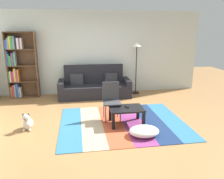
# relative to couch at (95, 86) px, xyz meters

# --- Properties ---
(ground_plane) EXTENTS (14.00, 14.00, 0.00)m
(ground_plane) POSITION_rel_couch_xyz_m (0.25, -2.02, -0.34)
(ground_plane) COLOR #9E7042
(back_wall) EXTENTS (6.80, 0.10, 2.70)m
(back_wall) POSITION_rel_couch_xyz_m (0.25, 0.53, 1.01)
(back_wall) COLOR silver
(back_wall) RESTS_ON ground_plane
(rug) EXTENTS (2.85, 2.31, 0.01)m
(rug) POSITION_rel_couch_xyz_m (0.47, -2.22, -0.33)
(rug) COLOR teal
(rug) RESTS_ON ground_plane
(couch) EXTENTS (2.26, 0.80, 1.00)m
(couch) POSITION_rel_couch_xyz_m (0.00, 0.00, 0.00)
(couch) COLOR black
(couch) RESTS_ON ground_plane
(bookshelf) EXTENTS (0.90, 0.28, 2.05)m
(bookshelf) POSITION_rel_couch_xyz_m (-2.32, 0.28, 0.70)
(bookshelf) COLOR brown
(bookshelf) RESTS_ON ground_plane
(coffee_table) EXTENTS (0.75, 0.55, 0.38)m
(coffee_table) POSITION_rel_couch_xyz_m (0.54, -2.30, -0.01)
(coffee_table) COLOR black
(coffee_table) RESTS_ON rug
(pouf) EXTENTS (0.61, 0.49, 0.19)m
(pouf) POSITION_rel_couch_xyz_m (0.77, -2.93, -0.23)
(pouf) COLOR white
(pouf) RESTS_ON rug
(dog) EXTENTS (0.22, 0.35, 0.40)m
(dog) POSITION_rel_couch_xyz_m (-1.63, -2.24, -0.18)
(dog) COLOR beige
(dog) RESTS_ON ground_plane
(standing_lamp) EXTENTS (0.32, 0.32, 1.72)m
(standing_lamp) POSITION_rel_couch_xyz_m (1.41, 0.18, 1.10)
(standing_lamp) COLOR black
(standing_lamp) RESTS_ON ground_plane
(tv_remote) EXTENTS (0.08, 0.16, 0.02)m
(tv_remote) POSITION_rel_couch_xyz_m (0.55, -2.26, 0.07)
(tv_remote) COLOR black
(tv_remote) RESTS_ON coffee_table
(folding_chair) EXTENTS (0.40, 0.40, 0.90)m
(folding_chair) POSITION_rel_couch_xyz_m (0.25, -1.94, 0.20)
(folding_chair) COLOR #38383D
(folding_chair) RESTS_ON ground_plane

